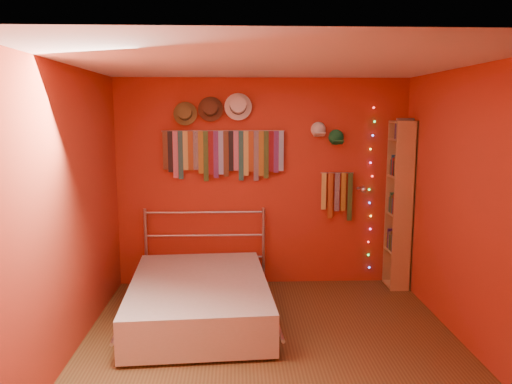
{
  "coord_description": "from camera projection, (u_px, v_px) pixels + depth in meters",
  "views": [
    {
      "loc": [
        -0.31,
        -4.22,
        2.09
      ],
      "look_at": [
        -0.11,
        0.9,
        1.27
      ],
      "focal_mm": 35.0,
      "sensor_mm": 36.0,
      "label": 1
    }
  ],
  "objects": [
    {
      "name": "ground",
      "position": [
        272.0,
        347.0,
        4.5
      ],
      "size": [
        3.5,
        3.5,
        0.0
      ],
      "primitive_type": "plane",
      "color": "#553A1D",
      "rests_on": "ground"
    },
    {
      "name": "tie_rack",
      "position": [
        224.0,
        152.0,
        5.89
      ],
      "size": [
        1.45,
        0.03,
        0.6
      ],
      "color": "#ADADB2",
      "rests_on": "back_wall"
    },
    {
      "name": "ceiling",
      "position": [
        274.0,
        63.0,
        4.11
      ],
      "size": [
        3.5,
        3.5,
        0.02
      ],
      "primitive_type": "cube",
      "color": "white",
      "rests_on": "back_wall"
    },
    {
      "name": "left_wall",
      "position": [
        68.0,
        213.0,
        4.24
      ],
      "size": [
        0.02,
        3.5,
        2.5
      ],
      "primitive_type": "cube",
      "color": "#9E3619",
      "rests_on": "ground"
    },
    {
      "name": "reading_lamp",
      "position": [
        363.0,
        189.0,
        5.86
      ],
      "size": [
        0.07,
        0.31,
        0.09
      ],
      "color": "#ADADB2",
      "rests_on": "back_wall"
    },
    {
      "name": "cap_white",
      "position": [
        318.0,
        130.0,
        5.91
      ],
      "size": [
        0.18,
        0.22,
        0.18
      ],
      "color": "white",
      "rests_on": "back_wall"
    },
    {
      "name": "back_wall",
      "position": [
        262.0,
        183.0,
        6.04
      ],
      "size": [
        3.5,
        0.02,
        2.5
      ],
      "primitive_type": "cube",
      "color": "#9E3619",
      "rests_on": "ground"
    },
    {
      "name": "fedora_olive",
      "position": [
        185.0,
        113.0,
        5.78
      ],
      "size": [
        0.28,
        0.15,
        0.27
      ],
      "rotation": [
        1.36,
        0.0,
        0.0
      ],
      "color": "brown",
      "rests_on": "back_wall"
    },
    {
      "name": "bed",
      "position": [
        199.0,
        298.0,
        5.08
      ],
      "size": [
        1.57,
        2.04,
        0.96
      ],
      "rotation": [
        0.0,
        0.0,
        0.06
      ],
      "color": "#ADADB2",
      "rests_on": "ground"
    },
    {
      "name": "fairy_lights",
      "position": [
        371.0,
        190.0,
        6.06
      ],
      "size": [
        0.06,
        0.02,
        1.99
      ],
      "color": "#FF3333",
      "rests_on": "back_wall"
    },
    {
      "name": "fedora_brown",
      "position": [
        210.0,
        108.0,
        5.78
      ],
      "size": [
        0.29,
        0.16,
        0.29
      ],
      "rotation": [
        1.36,
        0.0,
        0.0
      ],
      "color": "#4F2F1C",
      "rests_on": "back_wall"
    },
    {
      "name": "bookshelf",
      "position": [
        403.0,
        204.0,
        5.92
      ],
      "size": [
        0.25,
        0.34,
        2.0
      ],
      "color": "#AD864E",
      "rests_on": "ground"
    },
    {
      "name": "right_wall",
      "position": [
        472.0,
        210.0,
        4.38
      ],
      "size": [
        0.02,
        3.5,
        2.5
      ],
      "primitive_type": "cube",
      "color": "#9E3619",
      "rests_on": "ground"
    },
    {
      "name": "small_tie_rack",
      "position": [
        337.0,
        193.0,
        6.02
      ],
      "size": [
        0.4,
        0.03,
        0.59
      ],
      "color": "#ADADB2",
      "rests_on": "back_wall"
    },
    {
      "name": "fedora_white",
      "position": [
        238.0,
        106.0,
        5.78
      ],
      "size": [
        0.32,
        0.17,
        0.32
      ],
      "rotation": [
        1.36,
        0.0,
        0.0
      ],
      "color": "white",
      "rests_on": "back_wall"
    },
    {
      "name": "cap_green",
      "position": [
        336.0,
        137.0,
        5.93
      ],
      "size": [
        0.18,
        0.23,
        0.18
      ],
      "color": "#176A34",
      "rests_on": "back_wall"
    }
  ]
}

